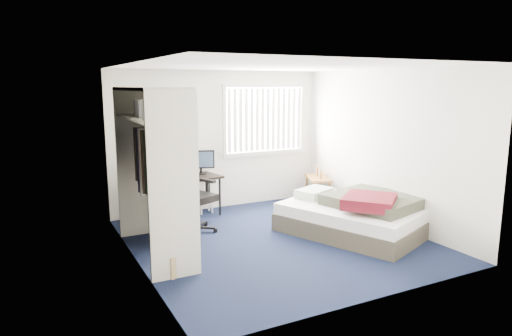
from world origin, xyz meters
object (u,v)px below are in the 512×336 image
at_px(desk, 178,176).
at_px(bed, 357,215).
at_px(nightstand, 318,180).
at_px(office_chair, 190,198).

height_order(desk, bed, desk).
xyz_separation_m(desk, nightstand, (2.67, -0.28, -0.28)).
bearing_deg(office_chair, nightstand, 9.42).
bearing_deg(desk, bed, -42.37).
relative_size(desk, office_chair, 1.11).
xyz_separation_m(desk, office_chair, (-0.04, -0.73, -0.21)).
relative_size(nightstand, bed, 0.34).
relative_size(desk, nightstand, 1.80).
xyz_separation_m(office_chair, bed, (2.23, -1.27, -0.24)).
distance_m(office_chair, nightstand, 2.74).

